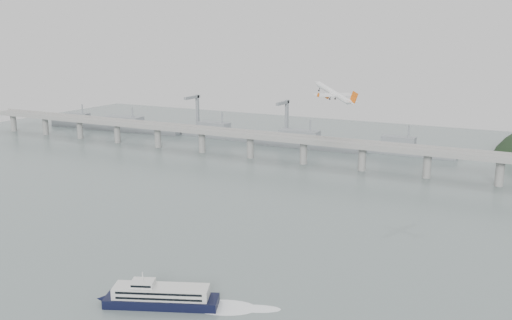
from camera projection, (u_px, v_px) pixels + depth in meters
The scene contains 5 objects.
ground at pixel (205, 254), 265.61m from camera, with size 900.00×900.00×0.00m, color slate.
bridge at pixel (337, 146), 435.57m from camera, with size 800.00×22.00×23.90m.
distant_fleet at pixel (215, 132), 563.19m from camera, with size 453.00×60.90×40.00m.
ferry at pixel (161, 296), 214.00m from camera, with size 70.10×35.01×13.97m.
airliner at pixel (334, 94), 328.79m from camera, with size 33.88×32.01×14.83m.
Camera 1 is at (135.87, -209.63, 104.38)m, focal length 38.00 mm.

